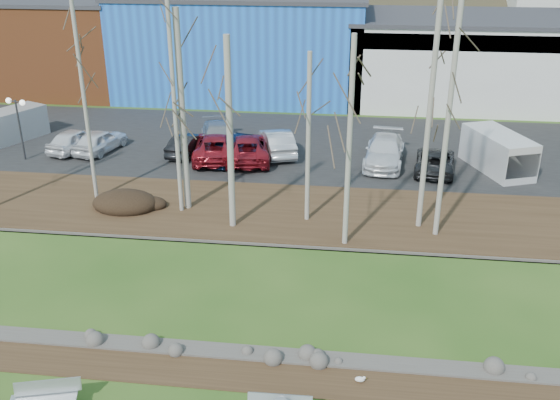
# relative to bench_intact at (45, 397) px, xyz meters

# --- Properties ---
(dirt_strip) EXTENTS (80.00, 1.80, 0.03)m
(dirt_strip) POSITION_rel_bench_intact_xyz_m (5.15, 2.37, -0.47)
(dirt_strip) COLOR #382616
(dirt_strip) RESTS_ON ground
(near_bank_rocks) EXTENTS (80.00, 0.80, 0.50)m
(near_bank_rocks) POSITION_rel_bench_intact_xyz_m (5.15, 3.37, -0.49)
(near_bank_rocks) COLOR #47423D
(near_bank_rocks) RESTS_ON ground
(river) EXTENTS (80.00, 8.00, 0.90)m
(river) POSITION_rel_bench_intact_xyz_m (5.15, 7.47, -0.49)
(river) COLOR #141B32
(river) RESTS_ON ground
(far_bank_rocks) EXTENTS (80.00, 0.80, 0.46)m
(far_bank_rocks) POSITION_rel_bench_intact_xyz_m (5.15, 11.57, -0.49)
(far_bank_rocks) COLOR #47423D
(far_bank_rocks) RESTS_ON ground
(far_bank) EXTENTS (80.00, 7.00, 0.15)m
(far_bank) POSITION_rel_bench_intact_xyz_m (5.15, 14.77, -0.41)
(far_bank) COLOR #382616
(far_bank) RESTS_ON ground
(parking_lot) EXTENTS (80.00, 14.00, 0.14)m
(parking_lot) POSITION_rel_bench_intact_xyz_m (5.15, 25.27, -0.42)
(parking_lot) COLOR black
(parking_lot) RESTS_ON ground
(building_brick) EXTENTS (16.32, 12.24, 7.80)m
(building_brick) POSITION_rel_bench_intact_xyz_m (-18.85, 39.27, 3.42)
(building_brick) COLOR #9B4D26
(building_brick) RESTS_ON ground
(building_blue) EXTENTS (20.40, 12.24, 8.30)m
(building_blue) POSITION_rel_bench_intact_xyz_m (-0.85, 39.27, 3.67)
(building_blue) COLOR #2154B4
(building_blue) RESTS_ON ground
(building_white) EXTENTS (18.36, 12.24, 6.80)m
(building_white) POSITION_rel_bench_intact_xyz_m (17.15, 39.25, 2.93)
(building_white) COLOR silver
(building_white) RESTS_ON ground
(bench_intact) EXTENTS (2.02, 1.08, 0.97)m
(bench_intact) POSITION_rel_bench_intact_xyz_m (0.00, 0.00, 0.00)
(bench_intact) COLOR #B0B3B5
(bench_intact) RESTS_ON ground
(seagull) EXTENTS (0.38, 0.18, 0.27)m
(seagull) POSITION_rel_bench_intact_xyz_m (9.35, 2.37, -0.33)
(seagull) COLOR gold
(seagull) RESTS_ON ground
(dirt_mound) EXTENTS (3.35, 2.37, 0.66)m
(dirt_mound) POSITION_rel_bench_intact_xyz_m (-2.66, 14.16, -0.01)
(dirt_mound) COLOR black
(dirt_mound) RESTS_ON far_bank
(birch_1) EXTENTS (0.20, 0.20, 10.64)m
(birch_1) POSITION_rel_bench_intact_xyz_m (-4.63, 15.22, 4.98)
(birch_1) COLOR #B6AFA4
(birch_1) RESTS_ON far_bank
(birch_2) EXTENTS (0.32, 0.32, 9.88)m
(birch_2) POSITION_rel_bench_intact_xyz_m (0.51, 14.62, 4.61)
(birch_2) COLOR #B6AFA4
(birch_2) RESTS_ON far_bank
(birch_3) EXTENTS (0.21, 0.21, 10.73)m
(birch_3) POSITION_rel_bench_intact_xyz_m (0.27, 14.24, 5.03)
(birch_3) COLOR #B6AFA4
(birch_3) RESTS_ON far_bank
(birch_4) EXTENTS (0.30, 0.30, 9.01)m
(birch_4) POSITION_rel_bench_intact_xyz_m (3.18, 12.85, 4.17)
(birch_4) COLOR #B6AFA4
(birch_4) RESTS_ON far_bank
(birch_5) EXTENTS (0.22, 0.22, 8.17)m
(birch_5) POSITION_rel_bench_intact_xyz_m (6.66, 13.97, 3.75)
(birch_5) COLOR #B6AFA4
(birch_5) RESTS_ON far_bank
(birch_6) EXTENTS (0.23, 0.23, 9.34)m
(birch_6) POSITION_rel_bench_intact_xyz_m (8.59, 11.67, 4.33)
(birch_6) COLOR #B6AFA4
(birch_6) RESTS_ON far_bank
(birch_7) EXTENTS (0.25, 0.25, 10.82)m
(birch_7) POSITION_rel_bench_intact_xyz_m (12.06, 13.92, 5.07)
(birch_7) COLOR #B6AFA4
(birch_7) RESTS_ON far_bank
(birch_8) EXTENTS (0.24, 0.24, 11.66)m
(birch_8) POSITION_rel_bench_intact_xyz_m (12.78, 13.11, 5.49)
(birch_8) COLOR #B6AFA4
(birch_8) RESTS_ON far_bank
(street_lamp) EXTENTS (1.40, 0.70, 3.81)m
(street_lamp) POSITION_rel_bench_intact_xyz_m (-11.32, 20.34, 2.66)
(street_lamp) COLOR #262628
(street_lamp) RESTS_ON parking_lot
(car_0) EXTENTS (2.64, 4.49, 1.44)m
(car_0) POSITION_rel_bench_intact_xyz_m (-7.22, 22.32, 0.37)
(car_0) COLOR white
(car_0) RESTS_ON parking_lot
(car_1) EXTENTS (2.03, 4.15, 1.31)m
(car_1) POSITION_rel_bench_intact_xyz_m (-1.57, 22.54, 0.31)
(car_1) COLOR black
(car_1) RESTS_ON parking_lot
(car_2) EXTENTS (3.43, 5.91, 1.55)m
(car_2) POSITION_rel_bench_intact_xyz_m (0.34, 22.05, 0.43)
(car_2) COLOR maroon
(car_2) RESTS_ON parking_lot
(car_3) EXTENTS (3.57, 5.72, 1.55)m
(car_3) POSITION_rel_bench_intact_xyz_m (0.12, 23.94, 0.43)
(car_3) COLOR gray
(car_3) RESTS_ON parking_lot
(car_4) EXTENTS (2.99, 4.80, 1.53)m
(car_4) POSITION_rel_bench_intact_xyz_m (1.21, 21.75, 0.42)
(car_4) COLOR #112143
(car_4) RESTS_ON parking_lot
(car_5) EXTENTS (3.06, 5.01, 1.56)m
(car_5) POSITION_rel_bench_intact_xyz_m (4.00, 23.31, 0.43)
(car_5) COLOR silver
(car_5) RESTS_ON parking_lot
(car_6) EXTENTS (2.77, 4.95, 1.31)m
(car_6) POSITION_rel_bench_intact_xyz_m (13.55, 21.42, 0.31)
(car_6) COLOR #262728
(car_6) RESTS_ON parking_lot
(car_7) EXTENTS (2.79, 5.69, 1.59)m
(car_7) POSITION_rel_bench_intact_xyz_m (10.64, 22.33, 0.45)
(car_7) COLOR white
(car_7) RESTS_ON parking_lot
(car_8) EXTENTS (2.64, 4.49, 1.44)m
(car_8) POSITION_rel_bench_intact_xyz_m (-8.91, 22.32, 0.37)
(car_8) COLOR white
(car_8) RESTS_ON parking_lot
(car_9) EXTENTS (3.43, 5.91, 1.55)m
(car_9) POSITION_rel_bench_intact_xyz_m (2.35, 22.05, 0.43)
(car_9) COLOR maroon
(car_9) RESTS_ON parking_lot
(van_white) EXTENTS (3.79, 5.44, 2.20)m
(van_white) POSITION_rel_bench_intact_xyz_m (17.25, 21.94, 0.75)
(van_white) COLOR white
(van_white) RESTS_ON parking_lot
(van_grey) EXTENTS (3.69, 5.02, 2.03)m
(van_grey) POSITION_rel_bench_intact_xyz_m (-14.13, 23.70, 0.67)
(van_grey) COLOR #B4B7B8
(van_grey) RESTS_ON parking_lot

